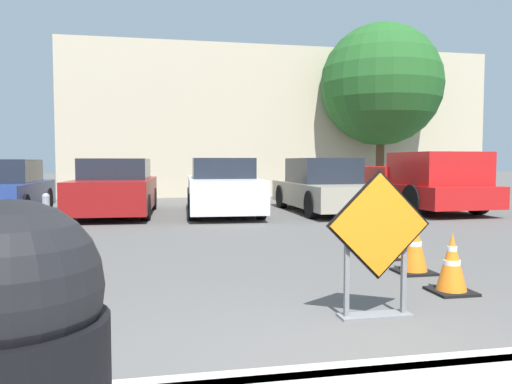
{
  "coord_description": "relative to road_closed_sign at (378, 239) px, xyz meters",
  "views": [
    {
      "loc": [
        -1.15,
        -2.76,
        1.38
      ],
      "look_at": [
        1.05,
        8.38,
        0.68
      ],
      "focal_mm": 35.0,
      "sensor_mm": 36.0,
      "label": 1
    }
  ],
  "objects": [
    {
      "name": "parked_car_second",
      "position": [
        -2.94,
        9.26,
        -0.02
      ],
      "size": [
        2.06,
        4.46,
        1.45
      ],
      "rotation": [
        0.0,
        0.0,
        3.09
      ],
      "color": "maroon",
      "rests_on": "ground_plane"
    },
    {
      "name": "traffic_cone_fourth",
      "position": [
        1.57,
        3.65,
        -0.31
      ],
      "size": [
        0.39,
        0.39,
        0.8
      ],
      "color": "black",
      "rests_on": "ground_plane"
    },
    {
      "name": "road_closed_sign",
      "position": [
        0.0,
        0.0,
        0.0
      ],
      "size": [
        0.96,
        0.2,
        1.3
      ],
      "color": "black",
      "rests_on": "ground_plane"
    },
    {
      "name": "building_facade_backdrop",
      "position": [
        3.15,
        17.61,
        2.26
      ],
      "size": [
        17.3,
        5.0,
        5.92
      ],
      "color": "beige",
      "rests_on": "ground_plane"
    },
    {
      "name": "pickup_truck",
      "position": [
        5.3,
        8.7,
        0.04
      ],
      "size": [
        2.24,
        5.31,
        1.62
      ],
      "rotation": [
        0.0,
        0.0,
        3.18
      ],
      "color": "red",
      "rests_on": "ground_plane"
    },
    {
      "name": "parked_car_fourth",
      "position": [
        2.55,
        8.92,
        -0.03
      ],
      "size": [
        1.85,
        4.57,
        1.47
      ],
      "rotation": [
        0.0,
        0.0,
        3.15
      ],
      "color": "#A39984",
      "rests_on": "ground_plane"
    },
    {
      "name": "traffic_cone_fifth",
      "position": [
        1.75,
        4.7,
        -0.31
      ],
      "size": [
        0.41,
        0.41,
        0.79
      ],
      "color": "black",
      "rests_on": "ground_plane"
    },
    {
      "name": "ground_plane",
      "position": [
        -0.73,
        8.73,
        -0.7
      ],
      "size": [
        96.0,
        96.0,
        0.0
      ],
      "primitive_type": "plane",
      "color": "#565451"
    },
    {
      "name": "parked_car_third",
      "position": [
        -0.2,
        9.08,
        -0.02
      ],
      "size": [
        2.0,
        4.71,
        1.47
      ],
      "rotation": [
        0.0,
        0.0,
        3.09
      ],
      "color": "silver",
      "rests_on": "ground_plane"
    },
    {
      "name": "street_tree_behind_lot",
      "position": [
        6.64,
        14.13,
        3.63
      ],
      "size": [
        4.67,
        4.67,
        6.67
      ],
      "color": "#513823",
      "rests_on": "ground_plane"
    },
    {
      "name": "traffic_cone_nearest",
      "position": [
        1.13,
        0.64,
        -0.39
      ],
      "size": [
        0.42,
        0.42,
        0.64
      ],
      "color": "black",
      "rests_on": "ground_plane"
    },
    {
      "name": "traffic_cone_second",
      "position": [
        1.21,
        1.57,
        -0.34
      ],
      "size": [
        0.44,
        0.44,
        0.73
      ],
      "color": "black",
      "rests_on": "ground_plane"
    },
    {
      "name": "bollard_nearest",
      "position": [
        -3.56,
        4.05,
        -0.22
      ],
      "size": [
        0.12,
        0.12,
        0.9
      ],
      "color": "gray",
      "rests_on": "ground_plane"
    },
    {
      "name": "traffic_cone_third",
      "position": [
        1.47,
        2.5,
        -0.33
      ],
      "size": [
        0.43,
        0.43,
        0.76
      ],
      "color": "black",
      "rests_on": "ground_plane"
    },
    {
      "name": "curb_lip",
      "position": [
        -0.73,
        -1.27,
        -0.63
      ],
      "size": [
        29.34,
        0.2,
        0.14
      ],
      "color": "#ADAAA3",
      "rests_on": "ground_plane"
    }
  ]
}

